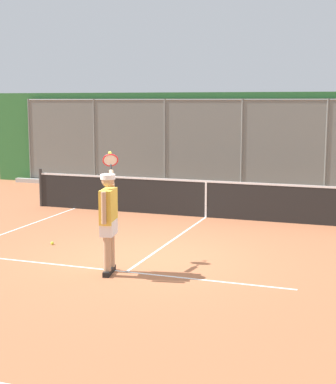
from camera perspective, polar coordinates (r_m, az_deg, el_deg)
ground_plane at (r=11.17m, az=-2.18°, el=-6.52°), size 60.00×60.00×0.00m
court_line_markings at (r=10.11m, az=-4.70°, el=-8.20°), size 7.64×9.37×0.01m
fence_backdrop at (r=19.52m, az=7.64°, el=4.85°), size 18.77×1.37×3.25m
tennis_net at (r=14.97m, az=3.74°, el=-0.63°), size 9.82×0.09×1.07m
tennis_player at (r=10.05m, az=-5.85°, el=-2.24°), size 0.66×1.37×2.04m
tennis_ball_near_net at (r=12.43m, az=-11.26°, el=-4.94°), size 0.07×0.07×0.07m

